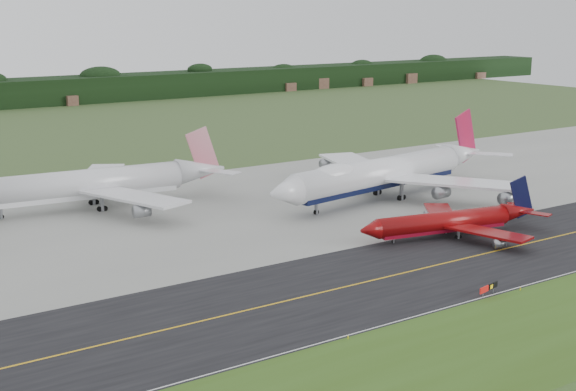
# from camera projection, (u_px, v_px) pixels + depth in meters

# --- Properties ---
(ground) EXTENTS (600.00, 600.00, 0.00)m
(ground) POSITION_uv_depth(u_px,v_px,m) (412.00, 261.00, 139.44)
(ground) COLOR #2E4620
(ground) RESTS_ON ground
(taxiway) EXTENTS (400.00, 32.00, 0.02)m
(taxiway) POSITION_uv_depth(u_px,v_px,m) (428.00, 267.00, 136.21)
(taxiway) COLOR black
(taxiway) RESTS_ON ground
(apron) EXTENTS (400.00, 78.00, 0.01)m
(apron) POSITION_uv_depth(u_px,v_px,m) (257.00, 204.00, 180.64)
(apron) COLOR gray
(apron) RESTS_ON ground
(taxiway_centreline) EXTENTS (400.00, 0.40, 0.00)m
(taxiway_centreline) POSITION_uv_depth(u_px,v_px,m) (428.00, 267.00, 136.20)
(taxiway_centreline) COLOR gold
(taxiway_centreline) RESTS_ON taxiway
(taxiway_edge_line) EXTENTS (400.00, 0.25, 0.00)m
(taxiway_edge_line) POSITION_uv_depth(u_px,v_px,m) (498.00, 293.00, 123.68)
(taxiway_edge_line) COLOR silver
(taxiway_edge_line) RESTS_ON taxiway
(jet_ba_747) EXTENTS (72.72, 59.63, 18.31)m
(jet_ba_747) POSITION_uv_depth(u_px,v_px,m) (386.00, 172.00, 184.74)
(jet_ba_747) COLOR white
(jet_ba_747) RESTS_ON ground
(jet_red_737) EXTENTS (39.21, 31.51, 10.63)m
(jet_red_737) POSITION_uv_depth(u_px,v_px,m) (452.00, 221.00, 154.50)
(jet_red_737) COLOR maroon
(jet_red_737) RESTS_ON ground
(jet_star_tail) EXTENTS (62.25, 51.86, 16.41)m
(jet_star_tail) POSITION_uv_depth(u_px,v_px,m) (96.00, 184.00, 175.91)
(jet_star_tail) COLOR silver
(jet_star_tail) RESTS_ON ground
(taxiway_sign) EXTENTS (4.85, 1.18, 1.64)m
(taxiway_sign) POSITION_uv_depth(u_px,v_px,m) (489.00, 288.00, 122.74)
(taxiway_sign) COLOR slate
(taxiway_sign) RESTS_ON ground
(edge_marker_left) EXTENTS (0.16, 0.16, 0.50)m
(edge_marker_left) POSITION_uv_depth(u_px,v_px,m) (348.00, 337.00, 106.36)
(edge_marker_left) COLOR yellow
(edge_marker_left) RESTS_ON ground
(edge_marker_center) EXTENTS (0.16, 0.16, 0.50)m
(edge_marker_center) POSITION_uv_depth(u_px,v_px,m) (520.00, 289.00, 124.94)
(edge_marker_center) COLOR yellow
(edge_marker_center) RESTS_ON ground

